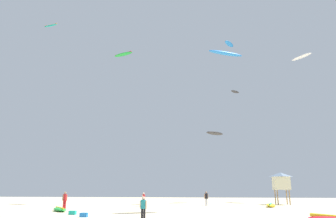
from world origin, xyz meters
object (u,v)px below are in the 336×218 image
kite_grounded_far (271,205)px  cooler_box (73,213)px  kite_aloft_4 (301,57)px  kite_grounded_near (60,209)px  kite_aloft_1 (229,44)px  kite_aloft_3 (226,53)px  person_right (65,199)px  person_foreground (143,207)px  person_midground (206,197)px  lifeguard_tower (281,181)px  gear_bag (84,215)px  kite_aloft_0 (51,25)px  kite_aloft_2 (215,133)px  kite_aloft_6 (123,54)px  person_left (143,198)px  kite_aloft_5 (235,92)px

kite_grounded_far → cooler_box: size_ratio=6.52×
kite_aloft_4 → kite_grounded_near: bearing=-141.3°
kite_aloft_1 → kite_aloft_3: bearing=-96.7°
person_right → kite_aloft_1: size_ratio=0.62×
person_foreground → kite_aloft_1: size_ratio=0.56×
person_midground → cooler_box: bearing=109.0°
lifeguard_tower → gear_bag: bearing=-133.0°
person_right → kite_aloft_3: bearing=28.7°
cooler_box → lifeguard_tower: bearing=41.7°
cooler_box → kite_aloft_3: 21.71m
kite_aloft_0 → kite_aloft_2: (25.07, 7.99, -16.23)m
kite_aloft_0 → kite_aloft_4: (40.96, 12.42, -2.01)m
person_foreground → kite_aloft_1: kite_aloft_1 is taller
kite_aloft_1 → kite_aloft_6: (-17.15, -1.82, -1.75)m
cooler_box → gear_bag: bearing=-48.8°
kite_aloft_1 → kite_aloft_3: size_ratio=0.68×
kite_grounded_far → kite_aloft_6: size_ratio=1.00×
person_left → kite_aloft_2: size_ratio=0.48×
lifeguard_tower → kite_aloft_2: (-8.36, 5.47, 7.55)m
person_left → lifeguard_tower: bearing=44.1°
person_foreground → person_left: bearing=-153.6°
person_midground → person_right: person_right is taller
kite_aloft_0 → kite_aloft_6: kite_aloft_0 is taller
kite_grounded_far → cooler_box: bearing=-144.2°
cooler_box → person_left: bearing=75.1°
cooler_box → kite_aloft_0: bearing=127.7°
kite_aloft_0 → kite_aloft_5: 32.59m
person_foreground → cooler_box: bearing=-107.0°
kite_aloft_3 → kite_aloft_4: 28.62m
kite_aloft_1 → kite_aloft_5: size_ratio=1.38×
cooler_box → kite_aloft_2: bearing=62.4°
kite_aloft_6 → kite_grounded_near: bearing=-93.4°
lifeguard_tower → person_left: bearing=-161.7°
person_left → person_foreground: bearing=-53.2°
person_left → kite_aloft_5: size_ratio=0.78×
person_left → cooler_box: (-3.42, -12.85, -0.77)m
kite_grounded_near → kite_aloft_0: size_ratio=1.26×
kite_grounded_far → gear_bag: size_ratio=6.52×
lifeguard_tower → kite_aloft_2: 12.52m
lifeguard_tower → cooler_box: size_ratio=7.41×
person_midground → kite_aloft_1: size_ratio=0.61×
person_midground → lifeguard_tower: lifeguard_tower is taller
kite_grounded_far → kite_aloft_5: (-1.83, 15.28, 18.54)m
kite_grounded_near → cooler_box: 4.48m
kite_grounded_near → kite_aloft_4: (31.26, 25.03, 24.63)m
person_left → kite_aloft_2: 17.46m
person_foreground → kite_aloft_2: 30.58m
kite_aloft_3 → kite_aloft_6: bearing=136.6°
kite_aloft_4 → kite_aloft_5: (-11.93, -0.02, -6.08)m
kite_aloft_3 → kite_aloft_5: size_ratio=2.04×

